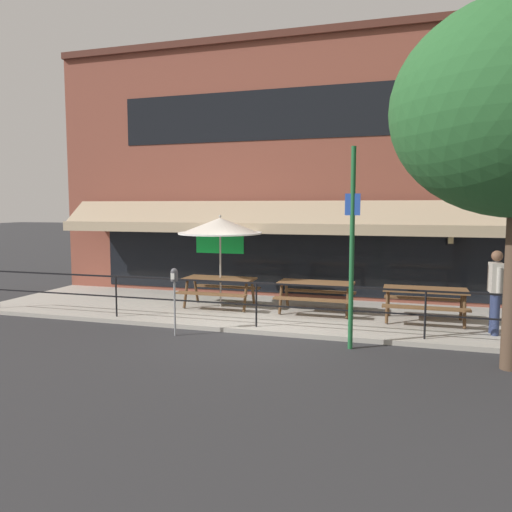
{
  "coord_description": "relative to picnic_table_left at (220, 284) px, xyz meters",
  "views": [
    {
      "loc": [
        3.08,
        -9.82,
        2.69
      ],
      "look_at": [
        -0.4,
        1.6,
        1.5
      ],
      "focal_mm": 35.0,
      "sensor_mm": 36.0,
      "label": 1
    }
  ],
  "objects": [
    {
      "name": "patio_railing",
      "position": [
        1.51,
        -1.72,
        0.09
      ],
      "size": [
        13.84,
        0.04,
        0.97
      ],
      "color": "black",
      "rests_on": "patio_deck"
    },
    {
      "name": "picnic_table_centre",
      "position": [
        2.5,
        0.01,
        0.0
      ],
      "size": [
        1.8,
        1.42,
        0.76
      ],
      "color": "brown",
      "rests_on": "patio_deck"
    },
    {
      "name": "picnic_table_right",
      "position": [
        5.0,
        -0.24,
        0.0
      ],
      "size": [
        1.8,
        1.42,
        0.76
      ],
      "color": "brown",
      "rests_on": "patio_deck"
    },
    {
      "name": "pedestrian_walking",
      "position": [
        6.32,
        -0.92,
        0.35
      ],
      "size": [
        0.27,
        0.62,
        1.71
      ],
      "color": "navy",
      "rests_on": "patio_deck"
    },
    {
      "name": "patio_umbrella_left",
      "position": [
        0.0,
        0.07,
        1.47
      ],
      "size": [
        2.14,
        2.14,
        2.38
      ],
      "color": "#B7B2A8",
      "rests_on": "patio_deck"
    },
    {
      "name": "picnic_table_left",
      "position": [
        0.0,
        0.0,
        0.0
      ],
      "size": [
        1.8,
        1.42,
        0.76
      ],
      "color": "brown",
      "rests_on": "patio_deck"
    },
    {
      "name": "street_sign_pole",
      "position": [
        3.6,
        -2.47,
        1.24
      ],
      "size": [
        0.28,
        0.09,
        3.79
      ],
      "color": "#1E6033",
      "rests_on": "ground"
    },
    {
      "name": "ground_plane",
      "position": [
        1.51,
        -2.02,
        -0.71
      ],
      "size": [
        120.0,
        120.0,
        0.0
      ],
      "primitive_type": "plane",
      "color": "#2D2D30"
    },
    {
      "name": "parking_meter_near",
      "position": [
        -0.0,
        -2.57,
        0.44
      ],
      "size": [
        0.15,
        0.16,
        1.42
      ],
      "color": "gray",
      "rests_on": "ground"
    },
    {
      "name": "patio_deck",
      "position": [
        1.51,
        -0.02,
        -0.66
      ],
      "size": [
        15.0,
        4.0,
        0.1
      ],
      "primitive_type": "cube",
      "color": "#ADA89E",
      "rests_on": "ground"
    },
    {
      "name": "restaurant_building",
      "position": [
        1.51,
        2.2,
        3.02
      ],
      "size": [
        15.0,
        1.6,
        7.5
      ],
      "color": "brown",
      "rests_on": "ground"
    }
  ]
}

